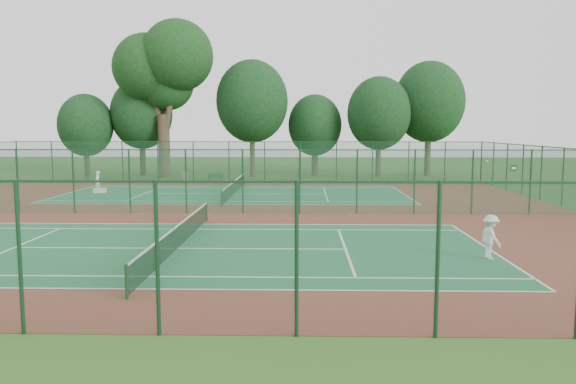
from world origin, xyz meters
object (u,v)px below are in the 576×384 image
(trash_bin, at_px, (185,177))
(bench, at_px, (216,178))
(kit_bag, at_px, (100,191))
(big_tree, at_px, (164,66))
(player_near, at_px, (491,237))
(player_far, at_px, (98,182))

(trash_bin, distance_m, bench, 2.60)
(kit_bag, bearing_deg, big_tree, 67.39)
(player_near, distance_m, player_far, 29.53)
(player_near, relative_size, kit_bag, 1.71)
(trash_bin, relative_size, bench, 0.69)
(trash_bin, bearing_deg, player_far, -122.88)
(player_near, relative_size, bench, 1.17)
(player_far, distance_m, bench, 10.53)
(bench, distance_m, big_tree, 12.63)
(player_near, height_order, bench, player_near)
(player_far, bearing_deg, bench, 130.65)
(player_near, relative_size, player_far, 1.03)
(trash_bin, xyz_separation_m, big_tree, (-2.94, 5.55, 9.87))
(kit_bag, relative_size, big_tree, 0.06)
(player_far, relative_size, kit_bag, 1.65)
(trash_bin, distance_m, kit_bag, 9.11)
(player_far, bearing_deg, kit_bag, 29.29)
(player_near, distance_m, big_tree, 39.79)
(trash_bin, height_order, kit_bag, trash_bin)
(trash_bin, relative_size, kit_bag, 1.00)
(player_near, relative_size, trash_bin, 1.71)
(player_near, bearing_deg, big_tree, 14.56)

